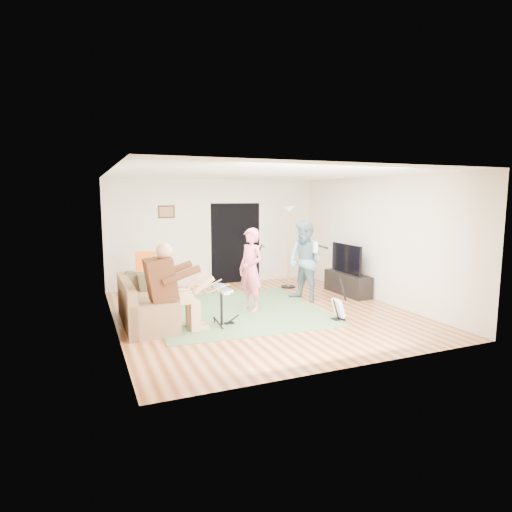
{
  "coord_description": "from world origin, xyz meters",
  "views": [
    {
      "loc": [
        -3.26,
        -7.56,
        2.28
      ],
      "look_at": [
        0.01,
        0.3,
        1.09
      ],
      "focal_mm": 30.0,
      "sensor_mm": 36.0,
      "label": 1
    }
  ],
  "objects_px": {
    "sofa": "(142,309)",
    "drum_kit": "(222,308)",
    "guitarist": "(305,261)",
    "television": "(346,258)",
    "singer": "(251,270)",
    "tv_cabinet": "(347,283)",
    "torchiere_lamp": "(289,232)",
    "guitar_spare": "(339,308)",
    "dining_chair": "(146,284)"
  },
  "relations": [
    {
      "from": "sofa",
      "to": "tv_cabinet",
      "type": "xyz_separation_m",
      "value": [
        4.79,
        0.58,
        -0.02
      ]
    },
    {
      "from": "tv_cabinet",
      "to": "torchiere_lamp",
      "type": "bearing_deg",
      "value": 128.48
    },
    {
      "from": "dining_chair",
      "to": "guitarist",
      "type": "bearing_deg",
      "value": -10.48
    },
    {
      "from": "guitar_spare",
      "to": "singer",
      "type": "bearing_deg",
      "value": 134.4
    },
    {
      "from": "drum_kit",
      "to": "singer",
      "type": "bearing_deg",
      "value": 41.13
    },
    {
      "from": "sofa",
      "to": "drum_kit",
      "type": "relative_size",
      "value": 2.79
    },
    {
      "from": "guitar_spare",
      "to": "tv_cabinet",
      "type": "distance_m",
      "value": 2.23
    },
    {
      "from": "tv_cabinet",
      "to": "guitarist",
      "type": "bearing_deg",
      "value": -171.97
    },
    {
      "from": "guitarist",
      "to": "tv_cabinet",
      "type": "distance_m",
      "value": 1.39
    },
    {
      "from": "sofa",
      "to": "drum_kit",
      "type": "distance_m",
      "value": 1.44
    },
    {
      "from": "sofa",
      "to": "singer",
      "type": "height_order",
      "value": "singer"
    },
    {
      "from": "sofa",
      "to": "dining_chair",
      "type": "relative_size",
      "value": 1.86
    },
    {
      "from": "guitarist",
      "to": "tv_cabinet",
      "type": "bearing_deg",
      "value": 77.46
    },
    {
      "from": "torchiere_lamp",
      "to": "dining_chair",
      "type": "xyz_separation_m",
      "value": [
        -3.52,
        -0.09,
        -1.01
      ]
    },
    {
      "from": "sofa",
      "to": "guitarist",
      "type": "distance_m",
      "value": 3.63
    },
    {
      "from": "dining_chair",
      "to": "tv_cabinet",
      "type": "distance_m",
      "value": 4.61
    },
    {
      "from": "singer",
      "to": "guitarist",
      "type": "relative_size",
      "value": 0.95
    },
    {
      "from": "sofa",
      "to": "guitarist",
      "type": "height_order",
      "value": "guitarist"
    },
    {
      "from": "singer",
      "to": "television",
      "type": "bearing_deg",
      "value": 81.05
    },
    {
      "from": "drum_kit",
      "to": "tv_cabinet",
      "type": "relative_size",
      "value": 0.51
    },
    {
      "from": "sofa",
      "to": "tv_cabinet",
      "type": "relative_size",
      "value": 1.42
    },
    {
      "from": "singer",
      "to": "drum_kit",
      "type": "bearing_deg",
      "value": -68.31
    },
    {
      "from": "sofa",
      "to": "torchiere_lamp",
      "type": "height_order",
      "value": "torchiere_lamp"
    },
    {
      "from": "guitarist",
      "to": "television",
      "type": "xyz_separation_m",
      "value": [
        1.19,
        0.17,
        -0.02
      ]
    },
    {
      "from": "torchiere_lamp",
      "to": "drum_kit",
      "type": "bearing_deg",
      "value": -136.46
    },
    {
      "from": "singer",
      "to": "television",
      "type": "distance_m",
      "value": 2.63
    },
    {
      "from": "guitarist",
      "to": "dining_chair",
      "type": "height_order",
      "value": "guitarist"
    },
    {
      "from": "sofa",
      "to": "torchiere_lamp",
      "type": "relative_size",
      "value": 0.98
    },
    {
      "from": "guitarist",
      "to": "television",
      "type": "bearing_deg",
      "value": 77.8
    },
    {
      "from": "dining_chair",
      "to": "guitar_spare",
      "type": "bearing_deg",
      "value": -31.74
    },
    {
      "from": "singer",
      "to": "guitarist",
      "type": "xyz_separation_m",
      "value": [
        1.4,
        0.3,
        0.04
      ]
    },
    {
      "from": "tv_cabinet",
      "to": "television",
      "type": "distance_m",
      "value": 0.6
    },
    {
      "from": "singer",
      "to": "dining_chair",
      "type": "bearing_deg",
      "value": -150.1
    },
    {
      "from": "torchiere_lamp",
      "to": "television",
      "type": "relative_size",
      "value": 1.85
    },
    {
      "from": "dining_chair",
      "to": "television",
      "type": "bearing_deg",
      "value": -2.96
    },
    {
      "from": "singer",
      "to": "torchiere_lamp",
      "type": "height_order",
      "value": "torchiere_lamp"
    },
    {
      "from": "drum_kit",
      "to": "tv_cabinet",
      "type": "bearing_deg",
      "value": 19.43
    },
    {
      "from": "dining_chair",
      "to": "drum_kit",
      "type": "bearing_deg",
      "value": -56.41
    },
    {
      "from": "tv_cabinet",
      "to": "television",
      "type": "height_order",
      "value": "television"
    },
    {
      "from": "dining_chair",
      "to": "television",
      "type": "height_order",
      "value": "television"
    },
    {
      "from": "guitarist",
      "to": "singer",
      "type": "bearing_deg",
      "value": -98.28
    },
    {
      "from": "tv_cabinet",
      "to": "sofa",
      "type": "bearing_deg",
      "value": -173.04
    },
    {
      "from": "dining_chair",
      "to": "tv_cabinet",
      "type": "xyz_separation_m",
      "value": [
        4.47,
        -1.1,
        -0.13
      ]
    },
    {
      "from": "sofa",
      "to": "dining_chair",
      "type": "bearing_deg",
      "value": 79.3
    },
    {
      "from": "sofa",
      "to": "guitar_spare",
      "type": "relative_size",
      "value": 2.5
    },
    {
      "from": "guitar_spare",
      "to": "tv_cabinet",
      "type": "height_order",
      "value": "guitar_spare"
    },
    {
      "from": "guitar_spare",
      "to": "dining_chair",
      "type": "xyz_separation_m",
      "value": [
        -3.08,
        2.84,
        0.15
      ]
    },
    {
      "from": "singer",
      "to": "tv_cabinet",
      "type": "bearing_deg",
      "value": 80.86
    },
    {
      "from": "sofa",
      "to": "drum_kit",
      "type": "height_order",
      "value": "sofa"
    },
    {
      "from": "dining_chair",
      "to": "torchiere_lamp",
      "type": "bearing_deg",
      "value": 12.5
    }
  ]
}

